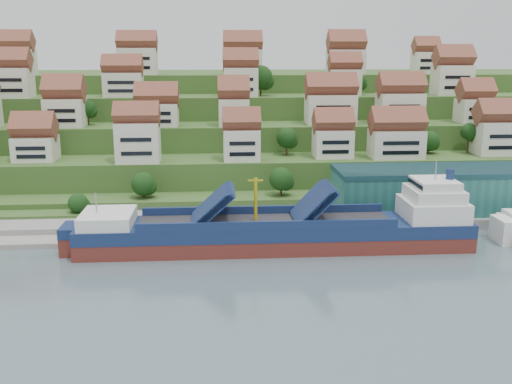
{
  "coord_description": "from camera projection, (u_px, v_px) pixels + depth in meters",
  "views": [
    {
      "loc": [
        -5.83,
        -108.6,
        37.89
      ],
      "look_at": [
        3.18,
        14.0,
        8.0
      ],
      "focal_mm": 40.0,
      "sensor_mm": 36.0,
      "label": 1
    }
  ],
  "objects": [
    {
      "name": "ground",
      "position": [
        245.0,
        247.0,
        114.61
      ],
      "size": [
        300.0,
        300.0,
        0.0
      ],
      "primitive_type": "plane",
      "color": "slate",
      "rests_on": "ground"
    },
    {
      "name": "quay",
      "position": [
        329.0,
        219.0,
        130.31
      ],
      "size": [
        180.0,
        14.0,
        2.2
      ],
      "primitive_type": "cube",
      "color": "gray",
      "rests_on": "ground"
    },
    {
      "name": "warehouse",
      "position": [
        463.0,
        189.0,
        133.08
      ],
      "size": [
        60.0,
        15.0,
        10.0
      ],
      "primitive_type": "cube",
      "color": "#25665E",
      "rests_on": "quay"
    },
    {
      "name": "flagpole",
      "position": [
        326.0,
        200.0,
        123.96
      ],
      "size": [
        1.28,
        0.16,
        8.0
      ],
      "color": "gray",
      "rests_on": "quay"
    },
    {
      "name": "hillside",
      "position": [
        230.0,
        129.0,
        212.44
      ],
      "size": [
        260.0,
        128.0,
        31.0
      ],
      "color": "#2D4C1E",
      "rests_on": "ground"
    },
    {
      "name": "cargo_ship",
      "position": [
        286.0,
        232.0,
        113.63
      ],
      "size": [
        77.58,
        12.5,
        17.19
      ],
      "rotation": [
        0.0,
        0.0,
        -0.01
      ],
      "color": "maroon",
      "rests_on": "ground"
    },
    {
      "name": "hillside_trees",
      "position": [
        236.0,
        126.0,
        157.15
      ],
      "size": [
        141.49,
        62.94,
        31.83
      ],
      "color": "#1A4115",
      "rests_on": "ground"
    },
    {
      "name": "hillside_village",
      "position": [
        240.0,
        101.0,
        167.56
      ],
      "size": [
        155.91,
        63.1,
        28.72
      ],
      "color": "silver",
      "rests_on": "ground"
    }
  ]
}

